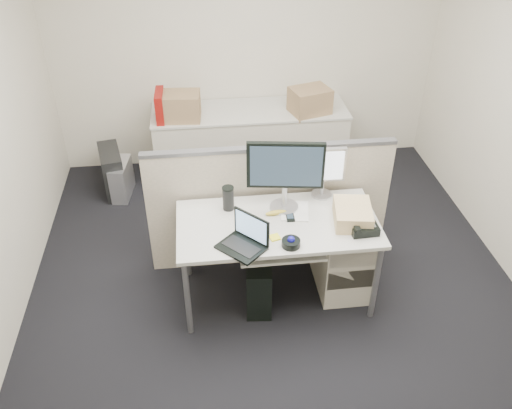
{
  "coord_description": "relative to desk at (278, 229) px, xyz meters",
  "views": [
    {
      "loc": [
        -0.54,
        -3.17,
        3.15
      ],
      "look_at": [
        -0.15,
        0.15,
        0.8
      ],
      "focal_mm": 38.0,
      "sensor_mm": 36.0,
      "label": 1
    }
  ],
  "objects": [
    {
      "name": "floor",
      "position": [
        0.0,
        0.0,
        -0.67
      ],
      "size": [
        4.0,
        4.5,
        0.01
      ],
      "primitive_type": "cube",
      "color": "black",
      "rests_on": "ground"
    },
    {
      "name": "wall_back",
      "position": [
        0.0,
        2.25,
        0.69
      ],
      "size": [
        4.0,
        0.02,
        2.7
      ],
      "primitive_type": "cube",
      "color": "beige",
      "rests_on": "ground"
    },
    {
      "name": "desk",
      "position": [
        0.0,
        0.0,
        0.0
      ],
      "size": [
        1.5,
        0.75,
        0.73
      ],
      "color": "silver",
      "rests_on": "floor"
    },
    {
      "name": "keyboard_tray",
      "position": [
        0.0,
        -0.18,
        -0.04
      ],
      "size": [
        0.62,
        0.32,
        0.02
      ],
      "primitive_type": "cube",
      "color": "silver",
      "rests_on": "desk"
    },
    {
      "name": "drawer_pedestal",
      "position": [
        0.55,
        0.05,
        -0.34
      ],
      "size": [
        0.4,
        0.55,
        0.65
      ],
      "primitive_type": "cube",
      "color": "beige",
      "rests_on": "floor"
    },
    {
      "name": "cubicle_partition",
      "position": [
        0.0,
        0.45,
        -0.11
      ],
      "size": [
        2.0,
        0.06,
        1.1
      ],
      "primitive_type": "cube",
      "color": "beige",
      "rests_on": "floor"
    },
    {
      "name": "back_counter",
      "position": [
        0.0,
        1.93,
        -0.3
      ],
      "size": [
        2.0,
        0.6,
        0.72
      ],
      "primitive_type": "cube",
      "color": "beige",
      "rests_on": "floor"
    },
    {
      "name": "monitor_main",
      "position": [
        0.08,
        0.18,
        0.35
      ],
      "size": [
        0.6,
        0.3,
        0.57
      ],
      "primitive_type": "cube",
      "rotation": [
        0.0,
        0.0,
        -0.15
      ],
      "color": "black",
      "rests_on": "desk"
    },
    {
      "name": "monitor_small",
      "position": [
        0.4,
        0.32,
        0.27
      ],
      "size": [
        0.35,
        0.18,
        0.42
      ],
      "primitive_type": "cube",
      "rotation": [
        0.0,
        0.0,
        -0.03
      ],
      "color": "#B7B7BC",
      "rests_on": "desk"
    },
    {
      "name": "laptop",
      "position": [
        -0.3,
        -0.27,
        0.18
      ],
      "size": [
        0.38,
        0.38,
        0.23
      ],
      "primitive_type": "cube",
      "rotation": [
        0.0,
        0.0,
        -0.8
      ],
      "color": "black",
      "rests_on": "desk"
    },
    {
      "name": "trackball",
      "position": [
        0.05,
        -0.28,
        0.09
      ],
      "size": [
        0.16,
        0.16,
        0.05
      ],
      "primitive_type": "cylinder",
      "rotation": [
        0.0,
        0.0,
        0.22
      ],
      "color": "black",
      "rests_on": "desk"
    },
    {
      "name": "desk_phone",
      "position": [
        0.6,
        -0.18,
        0.1
      ],
      "size": [
        0.2,
        0.17,
        0.06
      ],
      "primitive_type": "cube",
      "rotation": [
        0.0,
        0.0,
        0.05
      ],
      "color": "black",
      "rests_on": "desk"
    },
    {
      "name": "paper_stack",
      "position": [
        0.15,
        0.12,
        0.07
      ],
      "size": [
        0.25,
        0.29,
        0.01
      ],
      "primitive_type": "cube",
      "rotation": [
        0.0,
        0.0,
        -0.18
      ],
      "color": "white",
      "rests_on": "desk"
    },
    {
      "name": "sticky_pad",
      "position": [
        -0.05,
        -0.18,
        0.07
      ],
      "size": [
        0.09,
        0.09,
        0.01
      ],
      "primitive_type": "cube",
      "rotation": [
        0.0,
        0.0,
        0.25
      ],
      "color": "#FFF627",
      "rests_on": "desk"
    },
    {
      "name": "travel_mug",
      "position": [
        -0.35,
        0.22,
        0.16
      ],
      "size": [
        0.11,
        0.11,
        0.18
      ],
      "primitive_type": "cylinder",
      "rotation": [
        0.0,
        0.0,
        0.29
      ],
      "color": "black",
      "rests_on": "desk"
    },
    {
      "name": "banana",
      "position": [
        0.0,
        0.1,
        0.08
      ],
      "size": [
        0.17,
        0.06,
        0.04
      ],
      "primitive_type": "ellipsoid",
      "rotation": [
        0.0,
        0.0,
        0.13
      ],
      "color": "gold",
      "rests_on": "desk"
    },
    {
      "name": "cellphone",
      "position": [
        0.1,
        0.05,
        0.07
      ],
      "size": [
        0.06,
        0.12,
        0.02
      ],
      "primitive_type": "cube",
      "rotation": [
        0.0,
        0.0,
        -0.03
      ],
      "color": "black",
      "rests_on": "desk"
    },
    {
      "name": "manila_folders",
      "position": [
        0.55,
        -0.05,
        0.13
      ],
      "size": [
        0.32,
        0.38,
        0.13
      ],
      "primitive_type": "cube",
      "rotation": [
        0.0,
        0.0,
        -0.16
      ],
      "color": "tan",
      "rests_on": "desk"
    },
    {
      "name": "keyboard",
      "position": [
        0.05,
        -0.14,
        -0.02
      ],
      "size": [
        0.44,
        0.26,
        0.02
      ],
      "primitive_type": "cube",
      "rotation": [
        0.0,
        0.0,
        -0.3
      ],
      "color": "black",
      "rests_on": "keyboard_tray"
    },
    {
      "name": "pc_tower_desk",
      "position": [
        -0.15,
        -0.05,
        -0.44
      ],
      "size": [
        0.24,
        0.49,
        0.44
      ],
      "primitive_type": "cube",
      "rotation": [
        0.0,
        0.0,
        -0.1
      ],
      "color": "black",
      "rests_on": "floor"
    },
    {
      "name": "pc_tower_spare_dark",
      "position": [
        -1.45,
        1.72,
        -0.43
      ],
      "size": [
        0.3,
        0.53,
        0.47
      ],
      "primitive_type": "cube",
      "rotation": [
        0.0,
        0.0,
        0.2
      ],
      "color": "black",
      "rests_on": "floor"
    },
    {
      "name": "pc_tower_spare_silver",
      "position": [
        -1.35,
        1.63,
        -0.48
      ],
      "size": [
        0.21,
        0.42,
        0.37
      ],
      "primitive_type": "cube",
      "rotation": [
        0.0,
        0.0,
        -0.13
      ],
      "color": "#B7B7BC",
      "rests_on": "floor"
    },
    {
      "name": "cardboard_box_left",
      "position": [
        -0.7,
        1.81,
        0.2
      ],
      "size": [
        0.41,
        0.32,
        0.29
      ],
      "primitive_type": "cube",
      "rotation": [
        0.0,
        0.0,
        -0.08
      ],
      "color": "tan",
      "rests_on": "back_counter"
    },
    {
      "name": "cardboard_box_right",
      "position": [
        0.6,
        1.81,
        0.19
      ],
      "size": [
        0.45,
        0.39,
        0.27
      ],
      "primitive_type": "cube",
      "rotation": [
        0.0,
        0.0,
        0.29
      ],
      "color": "tan",
      "rests_on": "back_counter"
    },
    {
      "name": "red_binder",
      "position": [
        -0.9,
        1.83,
        0.21
      ],
      "size": [
        0.09,
        0.33,
        0.31
      ],
      "primitive_type": "cube",
      "rotation": [
        0.0,
        0.0,
        -0.03
      ],
      "color": "maroon",
      "rests_on": "back_counter"
    }
  ]
}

